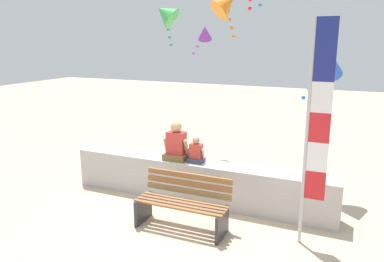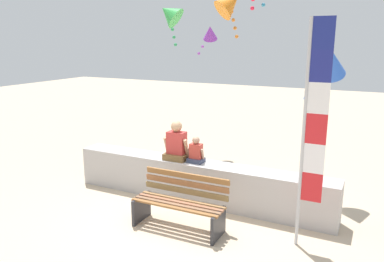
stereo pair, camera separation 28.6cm
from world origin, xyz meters
name	(u,v)px [view 1 (the left image)]	position (x,y,z in m)	size (l,w,h in m)	color
ground_plane	(178,219)	(0.00, 0.00, 0.00)	(40.00, 40.00, 0.00)	#C6AF92
seawall_ledge	(197,182)	(0.00, 0.88, 0.40)	(5.23, 0.51, 0.79)	#B4AEAD
park_bench	(183,204)	(0.20, -0.21, 0.41)	(1.56, 0.63, 0.88)	#915E33
person_adult	(176,145)	(-0.44, 0.86, 1.09)	(0.50, 0.37, 0.77)	brown
person_child	(196,152)	(-0.02, 0.86, 0.99)	(0.33, 0.24, 0.51)	#333A52
flag_banner	(315,123)	(2.17, 0.09, 1.91)	(0.34, 0.05, 3.38)	#B7B7BC
kite_purple	(205,33)	(-1.21, 4.16, 3.25)	(0.59, 0.61, 0.83)	purple
kite_blue	(328,61)	(2.10, 2.20, 2.68)	(0.73, 0.79, 1.15)	blue
kite_green	(165,14)	(-1.62, 2.72, 3.67)	(0.73, 0.75, 1.10)	green
kite_orange	(226,4)	(-0.24, 3.07, 3.85)	(0.89, 0.89, 1.12)	orange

